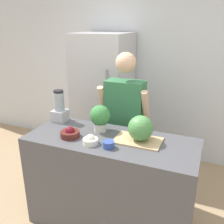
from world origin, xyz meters
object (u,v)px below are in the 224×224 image
(bowl_cherries, at_px, (70,133))
(potted_plant, at_px, (100,117))
(watermelon, at_px, (141,128))
(blender, at_px, (60,108))
(bowl_cream, at_px, (90,140))
(bowl_small_blue, at_px, (109,144))
(person, at_px, (125,125))
(refrigerator, at_px, (104,99))

(bowl_cherries, relative_size, potted_plant, 0.69)
(watermelon, xyz_separation_m, blender, (-0.94, 0.15, 0.01))
(bowl_cream, relative_size, blender, 0.40)
(watermelon, distance_m, blender, 0.95)
(bowl_small_blue, bearing_deg, bowl_cream, 178.99)
(person, relative_size, bowl_small_blue, 16.53)
(bowl_cream, xyz_separation_m, bowl_small_blue, (0.17, -0.00, -0.00))
(person, distance_m, blender, 0.75)
(person, height_order, bowl_cream, person)
(watermelon, xyz_separation_m, potted_plant, (-0.43, 0.07, 0.02))
(bowl_cherries, height_order, bowl_small_blue, bowl_cherries)
(bowl_cherries, xyz_separation_m, potted_plant, (0.20, 0.23, 0.11))
(potted_plant, bearing_deg, refrigerator, 112.78)
(refrigerator, height_order, blender, refrigerator)
(bowl_cream, bearing_deg, person, 85.44)
(bowl_cherries, xyz_separation_m, blender, (-0.31, 0.31, 0.11))
(person, relative_size, bowl_cherries, 9.32)
(bowl_cream, relative_size, potted_plant, 0.52)
(bowl_small_blue, xyz_separation_m, blender, (-0.72, 0.37, 0.11))
(bowl_cream, bearing_deg, watermelon, 29.50)
(watermelon, distance_m, bowl_small_blue, 0.32)
(person, bearing_deg, watermelon, -57.29)
(bowl_small_blue, bearing_deg, refrigerator, 115.87)
(watermelon, bearing_deg, bowl_cherries, -165.49)
(bowl_cream, height_order, blender, blender)
(bowl_cream, height_order, bowl_small_blue, bowl_cream)
(refrigerator, xyz_separation_m, person, (0.57, -0.68, -0.06))
(bowl_small_blue, bearing_deg, person, 98.96)
(bowl_cherries, bearing_deg, refrigerator, 101.28)
(bowl_small_blue, distance_m, potted_plant, 0.38)
(person, distance_m, bowl_cream, 0.74)
(bowl_cherries, xyz_separation_m, bowl_cream, (0.24, -0.06, -0.00))
(person, distance_m, bowl_cherries, 0.75)
(person, bearing_deg, potted_plant, -102.76)
(refrigerator, distance_m, bowl_cream, 1.49)
(refrigerator, xyz_separation_m, bowl_cherries, (0.27, -1.35, 0.08))
(refrigerator, xyz_separation_m, blender, (-0.04, -1.04, 0.18))
(bowl_cream, xyz_separation_m, potted_plant, (-0.04, 0.29, 0.11))
(bowl_cream, xyz_separation_m, blender, (-0.55, 0.37, 0.11))
(person, relative_size, watermelon, 7.40)
(watermelon, bearing_deg, person, 122.71)
(refrigerator, distance_m, blender, 1.05)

